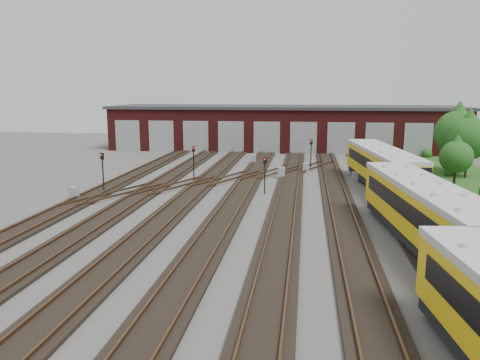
# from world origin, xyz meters

# --- Properties ---
(ground) EXTENTS (120.00, 120.00, 0.00)m
(ground) POSITION_xyz_m (0.00, 0.00, 0.00)
(ground) COLOR #43413E
(ground) RESTS_ON ground
(track_network) EXTENTS (30.40, 70.00, 0.33)m
(track_network) POSITION_xyz_m (-0.17, 0.59, 0.11)
(track_network) COLOR black
(track_network) RESTS_ON ground
(maintenance_shed) EXTENTS (51.00, 12.50, 6.35)m
(maintenance_shed) POSITION_xyz_m (-0.01, 39.97, 3.20)
(maintenance_shed) COLOR #4D1413
(maintenance_shed) RESTS_ON ground
(metro_train) EXTENTS (4.70, 48.18, 3.30)m
(metro_train) POSITION_xyz_m (10.00, -4.14, 2.02)
(metro_train) COLOR black
(metro_train) RESTS_ON ground
(signal_mast_0) EXTENTS (0.32, 0.30, 3.37)m
(signal_mast_0) POSITION_xyz_m (-13.86, 7.40, 2.17)
(signal_mast_0) COLOR black
(signal_mast_0) RESTS_ON ground
(signal_mast_1) EXTENTS (0.30, 0.28, 3.29)m
(signal_mast_1) POSITION_xyz_m (-7.43, 13.86, 2.12)
(signal_mast_1) COLOR black
(signal_mast_1) RESTS_ON ground
(signal_mast_2) EXTENTS (0.32, 0.30, 3.18)m
(signal_mast_2) POSITION_xyz_m (3.96, 23.08, 2.06)
(signal_mast_2) COLOR black
(signal_mast_2) RESTS_ON ground
(signal_mast_3) EXTENTS (0.29, 0.27, 3.12)m
(signal_mast_3) POSITION_xyz_m (0.01, 8.44, 2.00)
(signal_mast_3) COLOR black
(signal_mast_3) RESTS_ON ground
(relay_cabinet_0) EXTENTS (0.74, 0.68, 1.03)m
(relay_cabinet_0) POSITION_xyz_m (-15.00, 4.29, 0.51)
(relay_cabinet_0) COLOR #979A9C
(relay_cabinet_0) RESTS_ON ground
(relay_cabinet_1) EXTENTS (0.69, 0.59, 1.07)m
(relay_cabinet_1) POSITION_xyz_m (-2.84, 24.77, 0.54)
(relay_cabinet_1) COLOR #979A9C
(relay_cabinet_1) RESTS_ON ground
(relay_cabinet_2) EXTENTS (0.74, 0.64, 1.12)m
(relay_cabinet_2) POSITION_xyz_m (1.02, 15.85, 0.56)
(relay_cabinet_2) COLOR #979A9C
(relay_cabinet_2) RESTS_ON ground
(relay_cabinet_3) EXTENTS (0.57, 0.48, 0.94)m
(relay_cabinet_3) POSITION_xyz_m (8.12, 15.05, 0.47)
(relay_cabinet_3) COLOR #979A9C
(relay_cabinet_3) RESTS_ON ground
(relay_cabinet_4) EXTENTS (0.62, 0.52, 1.00)m
(relay_cabinet_4) POSITION_xyz_m (3.42, 19.51, 0.50)
(relay_cabinet_4) COLOR #979A9C
(relay_cabinet_4) RESTS_ON ground
(tree_0) EXTENTS (4.60, 4.60, 7.63)m
(tree_0) POSITION_xyz_m (18.70, 20.28, 4.90)
(tree_0) COLOR black
(tree_0) RESTS_ON ground
(tree_1) EXTENTS (3.31, 3.31, 5.49)m
(tree_1) POSITION_xyz_m (19.10, 22.54, 3.52)
(tree_1) COLOR black
(tree_1) RESTS_ON ground
(tree_2) EXTENTS (4.20, 4.20, 6.96)m
(tree_2) POSITION_xyz_m (19.21, 18.51, 4.47)
(tree_2) COLOR black
(tree_2) RESTS_ON ground
(tree_3) EXTENTS (2.92, 2.92, 4.84)m
(tree_3) POSITION_xyz_m (16.74, 13.69, 3.10)
(tree_3) COLOR black
(tree_3) RESTS_ON ground
(bush_1) EXTENTS (1.20, 1.20, 1.20)m
(bush_1) POSITION_xyz_m (18.02, 19.53, 0.60)
(bush_1) COLOR #1D4513
(bush_1) RESTS_ON ground
(bush_2) EXTENTS (1.30, 1.30, 1.30)m
(bush_2) POSITION_xyz_m (19.06, 33.24, 0.65)
(bush_2) COLOR #1D4513
(bush_2) RESTS_ON ground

